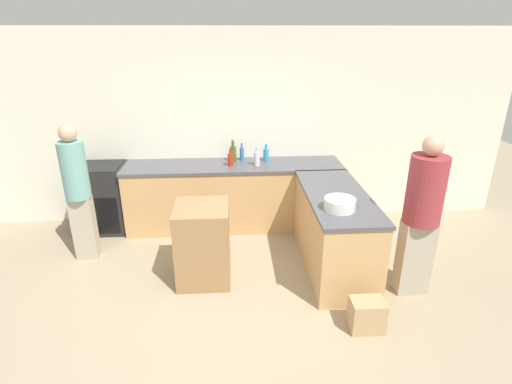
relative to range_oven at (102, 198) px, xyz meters
name	(u,v)px	position (x,y,z in m)	size (l,w,h in m)	color
ground_plane	(238,308)	(1.85, -1.92, -0.47)	(14.00, 14.00, 0.00)	tan
wall_back	(232,128)	(1.85, 0.33, 0.88)	(8.00, 0.06, 2.70)	silver
counter_back	(234,195)	(1.85, -0.02, 0.00)	(3.00, 0.68, 0.93)	tan
counter_peninsula	(334,231)	(3.00, -1.18, 0.00)	(0.69, 1.69, 0.93)	tan
range_oven	(102,198)	(0.00, 0.00, 0.00)	(0.69, 0.61, 0.94)	black
island_table	(203,243)	(1.49, -1.35, -0.02)	(0.58, 0.61, 0.89)	#997047
mixing_bowl	(340,204)	(2.92, -1.60, 0.52)	(0.32, 0.32, 0.12)	white
hot_sauce_bottle	(230,159)	(1.81, -0.09, 0.56)	(0.07, 0.07, 0.24)	red
water_bottle_blue	(242,153)	(1.97, 0.15, 0.56)	(0.06, 0.06, 0.25)	#386BB7
dish_soap_bottle	(266,154)	(2.31, 0.10, 0.56)	(0.08, 0.08, 0.24)	#338CBF
vinegar_bottle_clear	(257,158)	(2.17, -0.10, 0.57)	(0.08, 0.08, 0.26)	silver
olive_oil_bottle	(233,153)	(1.85, 0.09, 0.58)	(0.08, 0.08, 0.31)	#475B1E
person_by_range	(77,188)	(0.01, -0.79, 0.46)	(0.29, 0.29, 1.68)	#ADA38E
person_at_peninsula	(422,213)	(3.73, -1.73, 0.46)	(0.37, 0.37, 1.72)	#ADA38E
paper_bag	(367,315)	(3.06, -2.30, -0.31)	(0.32, 0.23, 0.31)	tan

